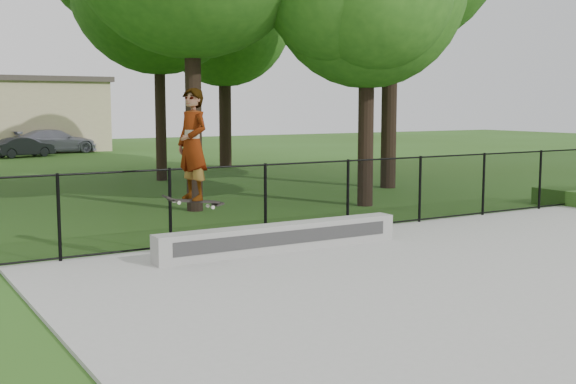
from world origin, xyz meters
name	(u,v)px	position (x,y,z in m)	size (l,w,h in m)	color
grind_ledge	(281,237)	(-2.34, 4.70, 0.31)	(4.85, 0.40, 0.49)	#979793
car_b	(23,147)	(-1.44, 32.57, 0.51)	(1.09, 2.83, 1.03)	black
car_c	(55,141)	(0.75, 34.97, 0.66)	(1.86, 4.20, 1.33)	#9796AA
skater_airborne	(193,146)	(-4.17, 4.44, 2.03)	(0.84, 0.74, 1.96)	black
chainlink_fence	(348,195)	(0.00, 5.90, 0.81)	(16.06, 0.06, 1.50)	black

